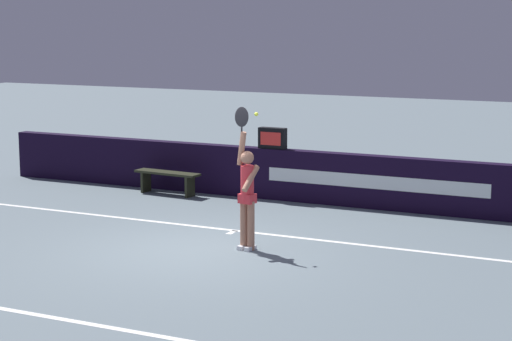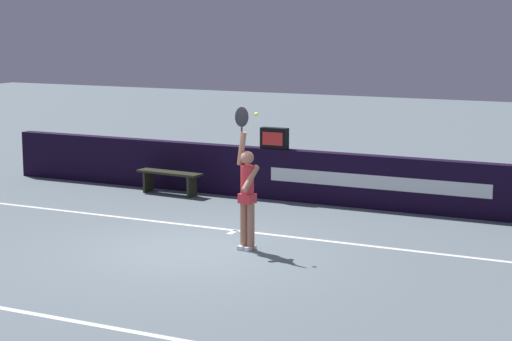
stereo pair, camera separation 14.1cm
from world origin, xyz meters
name	(u,v)px [view 1 (the left image)]	position (x,y,z in m)	size (l,w,h in m)	color
ground_plane	(194,250)	(0.00, 0.00, 0.00)	(60.00, 60.00, 0.00)	slate
court_lines	(159,266)	(0.00, -1.14, 0.00)	(11.72, 5.52, 0.00)	white
back_wall	(299,176)	(0.00, 4.57, 0.55)	(14.90, 0.30, 1.10)	black
speed_display	(273,138)	(-0.63, 4.57, 1.33)	(0.61, 0.21, 0.45)	black
tennis_player	(247,191)	(0.79, 0.41, 1.01)	(0.46, 0.44, 2.45)	#A97259
tennis_ball	(256,114)	(0.92, 0.51, 2.31)	(0.07, 0.07, 0.07)	#C8DC33
courtside_bench_near	(167,177)	(-2.93, 3.99, 0.39)	(1.60, 0.48, 0.51)	black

